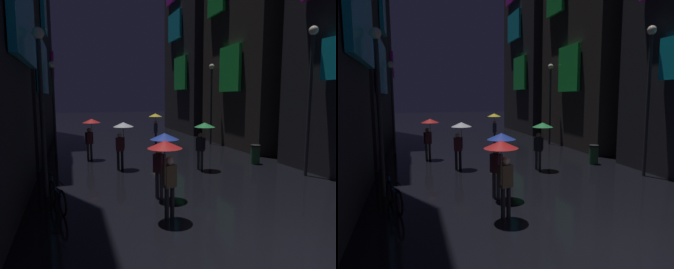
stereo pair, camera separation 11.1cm
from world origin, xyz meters
The scene contains 14 objects.
ground_plane centered at (0.00, 0.00, 0.00)m, with size 120.00×120.00×0.00m, color black.
building_right_far centered at (7.48, 21.96, 10.98)m, with size 4.25×7.92×21.96m.
pedestrian_near_crossing_green centered at (1.37, 7.24, 1.67)m, with size 0.90×0.90×2.12m.
pedestrian_midstreet_centre_red centered at (-3.18, 11.00, 1.67)m, with size 0.90×0.90×2.12m.
pedestrian_midstreet_left_yellow centered at (1.31, 14.73, 1.67)m, with size 0.90×0.90×2.12m.
pedestrian_far_right_blue centered at (-1.45, 4.14, 1.67)m, with size 0.90×0.90×2.12m.
pedestrian_foreground_left_red centered at (-1.83, 2.59, 1.67)m, with size 0.90×0.90×2.12m.
pedestrian_foreground_right_clear centered at (-2.00, 8.44, 1.67)m, with size 0.90×0.90×2.12m.
bicycle_parked_at_storefront centered at (-4.60, 4.23, 0.39)m, with size 0.56×1.77×0.96m.
streetlamp_right_far centered at (5.00, 13.85, 3.40)m, with size 0.36×0.36×5.43m.
streetlamp_right_near centered at (5.00, 5.04, 3.70)m, with size 0.36×0.36×5.99m.
streetlamp_left_far centered at (-5.00, 13.29, 3.27)m, with size 0.36×0.36×5.18m.
streetlamp_left_near centered at (-5.00, 5.54, 3.36)m, with size 0.36×0.36×5.35m.
trash_bin centered at (4.30, 7.57, 0.47)m, with size 0.46×0.46×0.93m.
Camera 1 is at (-4.17, -4.65, 3.22)m, focal length 32.00 mm.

